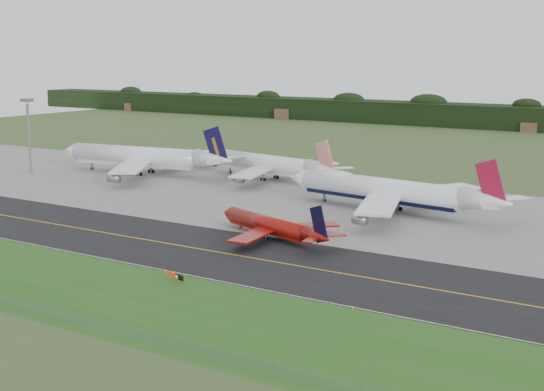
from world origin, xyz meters
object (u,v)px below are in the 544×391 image
at_px(jet_red_737, 273,226).
at_px(floodlight_mast, 28,122).
at_px(jet_ba_747, 388,191).
at_px(jet_star_tail, 269,165).
at_px(taxiway_sign, 175,276).
at_px(jet_navy_gold, 144,157).

distance_m(jet_red_737, floodlight_mast, 119.46).
bearing_deg(jet_ba_747, floodlight_mast, -177.27).
relative_size(jet_ba_747, jet_red_737, 1.82).
bearing_deg(jet_star_tail, jet_red_737, -56.88).
relative_size(jet_ba_747, floodlight_mast, 2.56).
distance_m(jet_ba_747, jet_red_737, 39.49).
height_order(floodlight_mast, taxiway_sign, floodlight_mast).
xyz_separation_m(floodlight_mast, taxiway_sign, (116.66, -67.86, -15.63)).
height_order(jet_star_tail, floodlight_mast, floodlight_mast).
bearing_deg(jet_star_tail, floodlight_mast, -157.07).
xyz_separation_m(jet_ba_747, jet_red_737, (-9.41, -38.25, -2.70)).
xyz_separation_m(jet_star_tail, floodlight_mast, (-72.89, -30.83, 12.00)).
relative_size(jet_navy_gold, floodlight_mast, 2.67).
bearing_deg(jet_red_737, jet_ba_747, 76.18).
relative_size(jet_ba_747, jet_star_tail, 1.16).
bearing_deg(jet_ba_747, jet_star_tail, 153.77).
relative_size(jet_navy_gold, jet_star_tail, 1.21).
relative_size(jet_red_737, jet_navy_gold, 0.53).
relative_size(jet_ba_747, taxiway_sign, 13.42).
bearing_deg(floodlight_mast, jet_navy_gold, 28.84).
bearing_deg(jet_ba_747, jet_red_737, -103.82).
bearing_deg(taxiway_sign, jet_red_737, 94.10).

